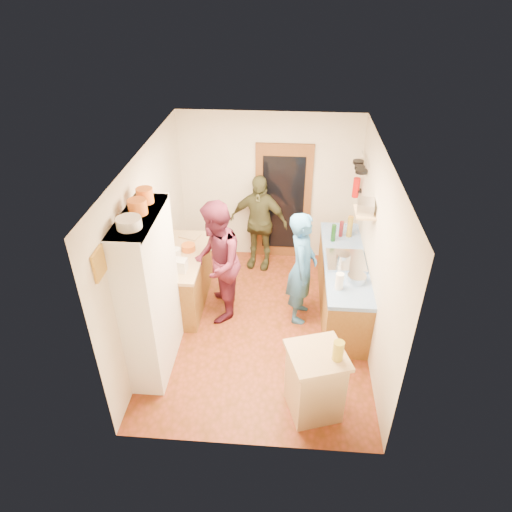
# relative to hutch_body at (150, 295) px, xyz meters

# --- Properties ---
(floor) EXTENTS (3.00, 4.00, 0.02)m
(floor) POSITION_rel_hutch_body_xyz_m (1.30, 0.80, -1.11)
(floor) COLOR maroon
(floor) RESTS_ON ground
(ceiling) EXTENTS (3.00, 4.00, 0.02)m
(ceiling) POSITION_rel_hutch_body_xyz_m (1.30, 0.80, 1.51)
(ceiling) COLOR silver
(ceiling) RESTS_ON ground
(wall_back) EXTENTS (3.00, 0.02, 2.60)m
(wall_back) POSITION_rel_hutch_body_xyz_m (1.30, 2.81, 0.20)
(wall_back) COLOR beige
(wall_back) RESTS_ON ground
(wall_front) EXTENTS (3.00, 0.02, 2.60)m
(wall_front) POSITION_rel_hutch_body_xyz_m (1.30, -1.21, 0.20)
(wall_front) COLOR beige
(wall_front) RESTS_ON ground
(wall_left) EXTENTS (0.02, 4.00, 2.60)m
(wall_left) POSITION_rel_hutch_body_xyz_m (-0.21, 0.80, 0.20)
(wall_left) COLOR beige
(wall_left) RESTS_ON ground
(wall_right) EXTENTS (0.02, 4.00, 2.60)m
(wall_right) POSITION_rel_hutch_body_xyz_m (2.81, 0.80, 0.20)
(wall_right) COLOR beige
(wall_right) RESTS_ON ground
(door_frame) EXTENTS (0.95, 0.06, 2.10)m
(door_frame) POSITION_rel_hutch_body_xyz_m (1.55, 2.77, -0.05)
(door_frame) COLOR brown
(door_frame) RESTS_ON ground
(door_glass) EXTENTS (0.70, 0.02, 1.70)m
(door_glass) POSITION_rel_hutch_body_xyz_m (1.55, 2.74, -0.05)
(door_glass) COLOR black
(door_glass) RESTS_ON door_frame
(hutch_body) EXTENTS (0.40, 1.20, 2.20)m
(hutch_body) POSITION_rel_hutch_body_xyz_m (0.00, 0.00, 0.00)
(hutch_body) COLOR white
(hutch_body) RESTS_ON ground
(hutch_top_shelf) EXTENTS (0.40, 1.14, 0.04)m
(hutch_top_shelf) POSITION_rel_hutch_body_xyz_m (0.00, 0.00, 1.08)
(hutch_top_shelf) COLOR white
(hutch_top_shelf) RESTS_ON hutch_body
(plate_stack) EXTENTS (0.27, 0.27, 0.11)m
(plate_stack) POSITION_rel_hutch_body_xyz_m (0.00, -0.28, 1.16)
(plate_stack) COLOR white
(plate_stack) RESTS_ON hutch_top_shelf
(orange_pot_a) EXTENTS (0.21, 0.21, 0.17)m
(orange_pot_a) POSITION_rel_hutch_body_xyz_m (0.00, 0.04, 1.18)
(orange_pot_a) COLOR orange
(orange_pot_a) RESTS_ON hutch_top_shelf
(orange_pot_b) EXTENTS (0.19, 0.19, 0.17)m
(orange_pot_b) POSITION_rel_hutch_body_xyz_m (0.00, 0.32, 1.19)
(orange_pot_b) COLOR orange
(orange_pot_b) RESTS_ON hutch_top_shelf
(left_counter_base) EXTENTS (0.60, 1.40, 0.85)m
(left_counter_base) POSITION_rel_hutch_body_xyz_m (0.10, 1.25, -0.68)
(left_counter_base) COLOR brown
(left_counter_base) RESTS_ON ground
(left_counter_top) EXTENTS (0.64, 1.44, 0.05)m
(left_counter_top) POSITION_rel_hutch_body_xyz_m (0.10, 1.25, -0.23)
(left_counter_top) COLOR tan
(left_counter_top) RESTS_ON left_counter_base
(toaster) EXTENTS (0.25, 0.18, 0.18)m
(toaster) POSITION_rel_hutch_body_xyz_m (0.15, 0.84, -0.11)
(toaster) COLOR white
(toaster) RESTS_ON left_counter_top
(kettle) EXTENTS (0.18, 0.18, 0.17)m
(kettle) POSITION_rel_hutch_body_xyz_m (0.05, 1.12, -0.11)
(kettle) COLOR white
(kettle) RESTS_ON left_counter_top
(orange_bowl) EXTENTS (0.25, 0.25, 0.09)m
(orange_bowl) POSITION_rel_hutch_body_xyz_m (0.18, 1.38, -0.15)
(orange_bowl) COLOR orange
(orange_bowl) RESTS_ON left_counter_top
(chopping_board) EXTENTS (0.36, 0.31, 0.02)m
(chopping_board) POSITION_rel_hutch_body_xyz_m (0.12, 1.78, -0.19)
(chopping_board) COLOR tan
(chopping_board) RESTS_ON left_counter_top
(right_counter_base) EXTENTS (0.60, 2.20, 0.84)m
(right_counter_base) POSITION_rel_hutch_body_xyz_m (2.50, 1.30, -0.68)
(right_counter_base) COLOR brown
(right_counter_base) RESTS_ON ground
(right_counter_top) EXTENTS (0.62, 2.22, 0.06)m
(right_counter_top) POSITION_rel_hutch_body_xyz_m (2.50, 1.30, -0.23)
(right_counter_top) COLOR #0244B1
(right_counter_top) RESTS_ON right_counter_base
(hob) EXTENTS (0.55, 0.58, 0.04)m
(hob) POSITION_rel_hutch_body_xyz_m (2.50, 1.24, -0.18)
(hob) COLOR silver
(hob) RESTS_ON right_counter_top
(pot_on_hob) EXTENTS (0.20, 0.20, 0.13)m
(pot_on_hob) POSITION_rel_hutch_body_xyz_m (2.45, 1.18, -0.10)
(pot_on_hob) COLOR silver
(pot_on_hob) RESTS_ON hob
(bottle_a) EXTENTS (0.08, 0.08, 0.28)m
(bottle_a) POSITION_rel_hutch_body_xyz_m (2.35, 1.82, -0.06)
(bottle_a) COLOR #143F14
(bottle_a) RESTS_ON right_counter_top
(bottle_b) EXTENTS (0.08, 0.08, 0.26)m
(bottle_b) POSITION_rel_hutch_body_xyz_m (2.48, 1.98, -0.07)
(bottle_b) COLOR #591419
(bottle_b) RESTS_ON right_counter_top
(bottle_c) EXTENTS (0.09, 0.09, 0.34)m
(bottle_c) POSITION_rel_hutch_body_xyz_m (2.61, 1.98, -0.03)
(bottle_c) COLOR olive
(bottle_c) RESTS_ON right_counter_top
(paper_towel) EXTENTS (0.13, 0.13, 0.23)m
(paper_towel) POSITION_rel_hutch_body_xyz_m (2.35, 0.59, -0.08)
(paper_towel) COLOR white
(paper_towel) RESTS_ON right_counter_top
(mixing_bowl) EXTENTS (0.27, 0.27, 0.10)m
(mixing_bowl) POSITION_rel_hutch_body_xyz_m (2.60, 0.77, -0.15)
(mixing_bowl) COLOR silver
(mixing_bowl) RESTS_ON right_counter_top
(island_base) EXTENTS (0.69, 0.69, 0.86)m
(island_base) POSITION_rel_hutch_body_xyz_m (2.03, -0.65, -0.67)
(island_base) COLOR tan
(island_base) RESTS_ON ground
(island_top) EXTENTS (0.78, 0.78, 0.05)m
(island_top) POSITION_rel_hutch_body_xyz_m (2.03, -0.65, -0.22)
(island_top) COLOR tan
(island_top) RESTS_ON island_base
(cutting_board) EXTENTS (0.42, 0.37, 0.02)m
(cutting_board) POSITION_rel_hutch_body_xyz_m (1.97, -0.62, -0.21)
(cutting_board) COLOR white
(cutting_board) RESTS_ON island_top
(oil_jar) EXTENTS (0.15, 0.15, 0.24)m
(oil_jar) POSITION_rel_hutch_body_xyz_m (2.24, -0.71, -0.07)
(oil_jar) COLOR #AD9E2D
(oil_jar) RESTS_ON island_top
(pan_rail) EXTENTS (0.02, 0.65, 0.02)m
(pan_rail) POSITION_rel_hutch_body_xyz_m (2.76, 2.33, 0.95)
(pan_rail) COLOR silver
(pan_rail) RESTS_ON wall_right
(pan_hang_a) EXTENTS (0.18, 0.18, 0.05)m
(pan_hang_a) POSITION_rel_hutch_body_xyz_m (2.70, 2.15, 0.82)
(pan_hang_a) COLOR black
(pan_hang_a) RESTS_ON pan_rail
(pan_hang_b) EXTENTS (0.16, 0.16, 0.05)m
(pan_hang_b) POSITION_rel_hutch_body_xyz_m (2.70, 2.35, 0.80)
(pan_hang_b) COLOR black
(pan_hang_b) RESTS_ON pan_rail
(pan_hang_c) EXTENTS (0.17, 0.17, 0.05)m
(pan_hang_c) POSITION_rel_hutch_body_xyz_m (2.70, 2.55, 0.81)
(pan_hang_c) COLOR black
(pan_hang_c) RESTS_ON pan_rail
(wall_shelf) EXTENTS (0.26, 0.42, 0.03)m
(wall_shelf) POSITION_rel_hutch_body_xyz_m (2.67, 1.25, 0.60)
(wall_shelf) COLOR tan
(wall_shelf) RESTS_ON wall_right
(radio) EXTENTS (0.26, 0.33, 0.15)m
(radio) POSITION_rel_hutch_body_xyz_m (2.67, 1.25, 0.69)
(radio) COLOR silver
(radio) RESTS_ON wall_shelf
(ext_bracket) EXTENTS (0.06, 0.10, 0.04)m
(ext_bracket) POSITION_rel_hutch_body_xyz_m (2.77, 2.50, 0.35)
(ext_bracket) COLOR black
(ext_bracket) RESTS_ON wall_right
(fire_extinguisher) EXTENTS (0.11, 0.11, 0.32)m
(fire_extinguisher) POSITION_rel_hutch_body_xyz_m (2.71, 2.50, 0.40)
(fire_extinguisher) COLOR red
(fire_extinguisher) RESTS_ON wall_right
(picture_frame) EXTENTS (0.03, 0.25, 0.30)m
(picture_frame) POSITION_rel_hutch_body_xyz_m (-0.18, -0.75, 0.95)
(picture_frame) COLOR gold
(picture_frame) RESTS_ON wall_left
(person_hob) EXTENTS (0.48, 0.67, 1.74)m
(person_hob) POSITION_rel_hutch_body_xyz_m (1.90, 1.05, -0.23)
(person_hob) COLOR #2D66A3
(person_hob) RESTS_ON ground
(person_left) EXTENTS (0.79, 0.97, 1.86)m
(person_left) POSITION_rel_hutch_body_xyz_m (0.68, 1.08, -0.17)
(person_left) COLOR #4E172A
(person_left) RESTS_ON ground
(person_back) EXTENTS (1.05, 0.61, 1.69)m
(person_back) POSITION_rel_hutch_body_xyz_m (1.17, 2.42, -0.25)
(person_back) COLOR #3A3A20
(person_back) RESTS_ON ground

